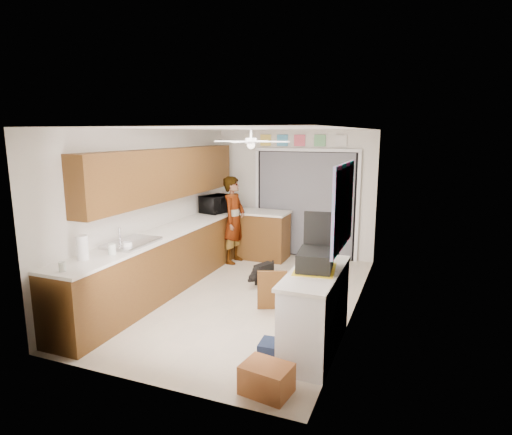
% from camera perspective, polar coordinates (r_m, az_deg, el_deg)
% --- Properties ---
extents(floor, '(5.00, 5.00, 0.00)m').
position_cam_1_polar(floor, '(6.62, -1.28, -10.45)').
color(floor, '#C0B29A').
rests_on(floor, ground).
extents(ceiling, '(5.00, 5.00, 0.00)m').
position_cam_1_polar(ceiling, '(6.15, -1.38, 11.75)').
color(ceiling, white).
rests_on(ceiling, ground).
extents(wall_back, '(3.20, 0.00, 3.20)m').
position_cam_1_polar(wall_back, '(8.59, 5.11, 3.19)').
color(wall_back, silver).
rests_on(wall_back, ground).
extents(wall_front, '(3.20, 0.00, 3.20)m').
position_cam_1_polar(wall_front, '(4.14, -14.85, -5.92)').
color(wall_front, silver).
rests_on(wall_front, ground).
extents(wall_left, '(0.00, 5.00, 5.00)m').
position_cam_1_polar(wall_left, '(7.03, -13.46, 1.13)').
color(wall_left, silver).
rests_on(wall_left, ground).
extents(wall_right, '(0.00, 5.00, 5.00)m').
position_cam_1_polar(wall_right, '(5.85, 13.30, -0.85)').
color(wall_right, silver).
rests_on(wall_right, ground).
extents(left_base_cabinets, '(0.60, 4.80, 0.90)m').
position_cam_1_polar(left_base_cabinets, '(7.04, -11.15, -5.43)').
color(left_base_cabinets, brown).
rests_on(left_base_cabinets, floor).
extents(left_countertop, '(0.62, 4.80, 0.04)m').
position_cam_1_polar(left_countertop, '(6.92, -11.23, -1.71)').
color(left_countertop, white).
rests_on(left_countertop, left_base_cabinets).
extents(upper_cabinets, '(0.32, 4.00, 0.80)m').
position_cam_1_polar(upper_cabinets, '(7.03, -11.66, 5.74)').
color(upper_cabinets, brown).
rests_on(upper_cabinets, wall_left).
extents(sink_basin, '(0.50, 0.76, 0.06)m').
position_cam_1_polar(sink_basin, '(6.12, -16.26, -3.31)').
color(sink_basin, silver).
rests_on(sink_basin, left_countertop).
extents(faucet, '(0.03, 0.03, 0.22)m').
position_cam_1_polar(faucet, '(6.21, -17.70, -2.28)').
color(faucet, silver).
rests_on(faucet, left_countertop).
extents(peninsula_base, '(1.00, 0.60, 0.90)m').
position_cam_1_polar(peninsula_base, '(8.43, 0.79, -2.46)').
color(peninsula_base, brown).
rests_on(peninsula_base, floor).
extents(peninsula_top, '(1.04, 0.64, 0.04)m').
position_cam_1_polar(peninsula_top, '(8.33, 0.80, 0.68)').
color(peninsula_top, white).
rests_on(peninsula_top, peninsula_base).
extents(back_opening_recess, '(2.00, 0.06, 2.10)m').
position_cam_1_polar(back_opening_recess, '(8.53, 6.64, 1.74)').
color(back_opening_recess, black).
rests_on(back_opening_recess, wall_back).
extents(curtain_panel, '(1.90, 0.03, 2.05)m').
position_cam_1_polar(curtain_panel, '(8.49, 6.57, 1.70)').
color(curtain_panel, slate).
rests_on(curtain_panel, wall_back).
extents(door_trim_left, '(0.06, 0.04, 2.10)m').
position_cam_1_polar(door_trim_left, '(8.81, 0.16, 2.12)').
color(door_trim_left, white).
rests_on(door_trim_left, wall_back).
extents(door_trim_right, '(0.06, 0.04, 2.10)m').
position_cam_1_polar(door_trim_right, '(8.31, 13.40, 1.25)').
color(door_trim_right, white).
rests_on(door_trim_right, wall_back).
extents(door_trim_head, '(2.10, 0.04, 0.06)m').
position_cam_1_polar(door_trim_head, '(8.39, 6.75, 8.93)').
color(door_trim_head, white).
rests_on(door_trim_head, wall_back).
extents(header_frame_0, '(0.22, 0.02, 0.22)m').
position_cam_1_polar(header_frame_0, '(8.67, 1.30, 10.26)').
color(header_frame_0, '#EDCF4F').
rests_on(header_frame_0, wall_back).
extents(header_frame_1, '(0.22, 0.02, 0.22)m').
position_cam_1_polar(header_frame_1, '(8.56, 3.54, 10.23)').
color(header_frame_1, '#4BA0C9').
rests_on(header_frame_1, wall_back).
extents(header_frame_2, '(0.22, 0.02, 0.22)m').
position_cam_1_polar(header_frame_2, '(8.46, 5.83, 10.19)').
color(header_frame_2, '#DD5366').
rests_on(header_frame_2, wall_back).
extents(header_frame_3, '(0.22, 0.02, 0.22)m').
position_cam_1_polar(header_frame_3, '(8.36, 8.52, 10.11)').
color(header_frame_3, '#63AE6F').
rests_on(header_frame_3, wall_back).
extents(header_frame_4, '(0.22, 0.02, 0.22)m').
position_cam_1_polar(header_frame_4, '(8.28, 11.26, 10.01)').
color(header_frame_4, silver).
rests_on(header_frame_4, wall_back).
extents(route66_sign, '(0.22, 0.02, 0.26)m').
position_cam_1_polar(route66_sign, '(8.80, -0.88, 10.28)').
color(route66_sign, silver).
rests_on(route66_sign, wall_back).
extents(right_counter_base, '(0.50, 1.40, 0.90)m').
position_cam_1_polar(right_counter_base, '(5.00, 7.95, -12.37)').
color(right_counter_base, white).
rests_on(right_counter_base, floor).
extents(right_counter_top, '(0.54, 1.44, 0.04)m').
position_cam_1_polar(right_counter_top, '(4.84, 7.98, -7.24)').
color(right_counter_top, white).
rests_on(right_counter_top, right_counter_base).
extents(abstract_painting, '(0.03, 1.15, 0.95)m').
position_cam_1_polar(abstract_painting, '(4.81, 11.56, 1.50)').
color(abstract_painting, '#FF5DC9').
rests_on(abstract_painting, wall_right).
extents(ceiling_fan, '(1.14, 1.14, 0.24)m').
position_cam_1_polar(ceiling_fan, '(6.34, -0.67, 10.10)').
color(ceiling_fan, white).
rests_on(ceiling_fan, ceiling).
extents(microwave, '(0.53, 0.67, 0.33)m').
position_cam_1_polar(microwave, '(8.24, -5.26, 1.82)').
color(microwave, black).
rests_on(microwave, left_countertop).
extents(cup, '(0.16, 0.16, 0.10)m').
position_cam_1_polar(cup, '(5.86, -16.79, -3.63)').
color(cup, white).
rests_on(cup, left_countertop).
extents(jar_a, '(0.13, 0.13, 0.14)m').
position_cam_1_polar(jar_a, '(5.68, -18.65, -4.01)').
color(jar_a, silver).
rests_on(jar_a, left_countertop).
extents(jar_b, '(0.09, 0.09, 0.11)m').
position_cam_1_polar(jar_b, '(5.20, -24.44, -5.98)').
color(jar_b, silver).
rests_on(jar_b, left_countertop).
extents(paper_towel_roll, '(0.15, 0.15, 0.30)m').
position_cam_1_polar(paper_towel_roll, '(5.54, -22.15, -3.76)').
color(paper_towel_roll, white).
rests_on(paper_towel_roll, left_countertop).
extents(suitcase, '(0.43, 0.54, 0.21)m').
position_cam_1_polar(suitcase, '(4.84, 7.91, -5.65)').
color(suitcase, black).
rests_on(suitcase, right_counter_top).
extents(suitcase_rim, '(0.50, 0.63, 0.02)m').
position_cam_1_polar(suitcase_rim, '(4.87, 7.87, -6.89)').
color(suitcase_rim, yellow).
rests_on(suitcase_rim, suitcase).
extents(suitcase_lid, '(0.42, 0.08, 0.50)m').
position_cam_1_polar(suitcase_lid, '(5.05, 8.75, -2.03)').
color(suitcase_lid, black).
rests_on(suitcase_lid, suitcase).
extents(cardboard_box, '(0.51, 0.41, 0.29)m').
position_cam_1_polar(cardboard_box, '(4.35, 1.42, -20.71)').
color(cardboard_box, '#B15F37').
rests_on(cardboard_box, floor).
extents(navy_crate, '(0.34, 0.29, 0.20)m').
position_cam_1_polar(navy_crate, '(4.90, 2.53, -17.35)').
color(navy_crate, '#141D32').
rests_on(navy_crate, floor).
extents(cabinet_door_panel, '(0.44, 0.30, 0.60)m').
position_cam_1_polar(cabinet_door_panel, '(6.00, 2.15, -9.67)').
color(cabinet_door_panel, brown).
rests_on(cabinet_door_panel, floor).
extents(man, '(0.40, 0.61, 1.65)m').
position_cam_1_polar(man, '(8.09, -2.98, -0.33)').
color(man, white).
rests_on(man, floor).
extents(dog, '(0.37, 0.54, 0.39)m').
position_cam_1_polar(dog, '(7.06, 1.06, -7.36)').
color(dog, black).
rests_on(dog, floor).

